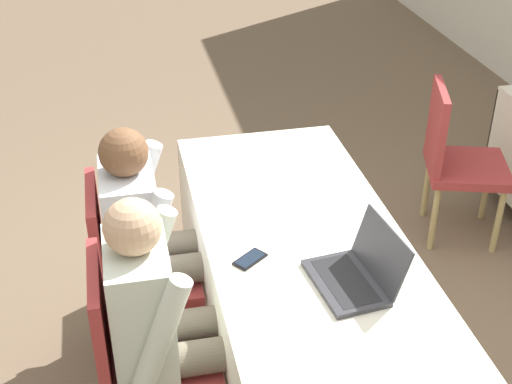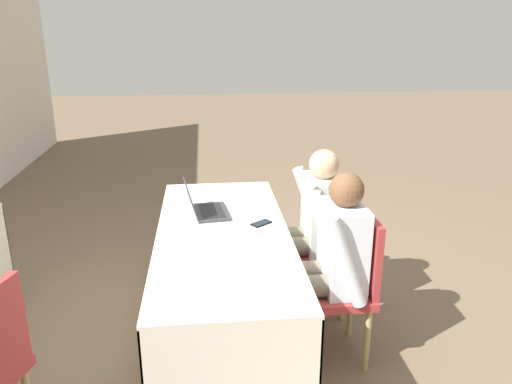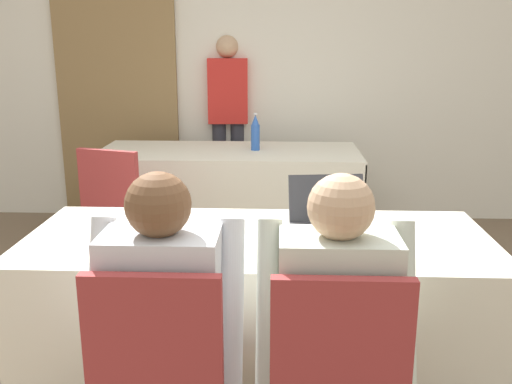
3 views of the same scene
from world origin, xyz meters
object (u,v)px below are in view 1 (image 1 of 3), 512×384
(cell_phone, at_px, (250,259))
(chair_far_spare, at_px, (455,157))
(chair_near_right, at_px, (139,353))
(person_white_shirt, at_px, (164,317))
(laptop, at_px, (356,273))
(chair_near_left, at_px, (130,267))
(person_checkered_shirt, at_px, (151,234))

(cell_phone, distance_m, chair_far_spare, 1.73)
(chair_near_right, xyz_separation_m, person_white_shirt, (0.00, 0.10, 0.16))
(laptop, height_order, cell_phone, laptop)
(chair_far_spare, bearing_deg, chair_near_right, 139.86)
(cell_phone, relative_size, chair_far_spare, 0.16)
(chair_near_left, height_order, person_white_shirt, person_white_shirt)
(person_white_shirt, bearing_deg, chair_near_right, 90.00)
(person_checkered_shirt, bearing_deg, person_white_shirt, -180.00)
(chair_near_left, relative_size, chair_near_right, 1.00)
(cell_phone, height_order, person_checkered_shirt, person_checkered_shirt)
(laptop, height_order, chair_near_right, laptop)
(person_checkered_shirt, bearing_deg, cell_phone, -135.48)
(person_white_shirt, bearing_deg, laptop, -93.35)
(chair_near_right, height_order, chair_far_spare, same)
(chair_near_left, bearing_deg, laptop, -125.48)
(laptop, height_order, chair_far_spare, laptop)
(chair_near_left, bearing_deg, chair_near_right, -180.00)
(laptop, distance_m, cell_phone, 0.42)
(chair_near_right, xyz_separation_m, chair_far_spare, (-1.18, 1.84, 0.00))
(chair_near_left, bearing_deg, person_checkered_shirt, -90.00)
(person_checkered_shirt, bearing_deg, chair_near_left, 90.00)
(cell_phone, xyz_separation_m, chair_near_left, (-0.36, -0.46, -0.24))
(chair_far_spare, bearing_deg, person_checkered_shirt, 127.44)
(chair_near_left, distance_m, person_checkered_shirt, 0.19)
(person_checkered_shirt, bearing_deg, laptop, -129.23)
(chair_far_spare, bearing_deg, cell_phone, 143.27)
(cell_phone, distance_m, person_checkered_shirt, 0.52)
(chair_far_spare, bearing_deg, laptop, 157.20)
(chair_far_spare, xyz_separation_m, person_white_shirt, (1.18, -1.74, 0.16))
(laptop, relative_size, person_checkered_shirt, 0.32)
(cell_phone, bearing_deg, chair_near_left, -165.40)
(laptop, bearing_deg, chair_near_right, -99.64)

